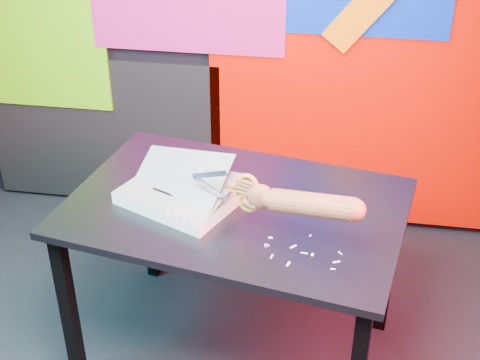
# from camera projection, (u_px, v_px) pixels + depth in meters

# --- Properties ---
(room) EXTENTS (3.01, 3.01, 2.71)m
(room) POSITION_uv_depth(u_px,v_px,m) (153.00, 104.00, 1.82)
(room) COLOR black
(room) RESTS_ON ground
(backdrop) EXTENTS (2.88, 0.05, 2.08)m
(backdrop) POSITION_uv_depth(u_px,v_px,m) (251.00, 53.00, 3.25)
(backdrop) COLOR #CF0C00
(backdrop) RESTS_ON ground
(work_table) EXTENTS (1.36, 1.03, 0.75)m
(work_table) POSITION_uv_depth(u_px,v_px,m) (236.00, 223.00, 2.53)
(work_table) COLOR black
(work_table) RESTS_ON ground
(printout_stack) EXTENTS (0.49, 0.43, 0.21)m
(printout_stack) POSITION_uv_depth(u_px,v_px,m) (179.00, 195.00, 2.49)
(printout_stack) COLOR white
(printout_stack) RESTS_ON work_table
(scissors) EXTENTS (0.25, 0.10, 0.15)m
(scissors) POSITION_uv_depth(u_px,v_px,m) (243.00, 192.00, 2.29)
(scissors) COLOR #B1B3D0
(scissors) RESTS_ON printout_stack
(hand_forearm) EXTENTS (0.43, 0.20, 0.15)m
(hand_forearm) POSITION_uv_depth(u_px,v_px,m) (303.00, 203.00, 2.18)
(hand_forearm) COLOR brown
(hand_forearm) RESTS_ON work_table
(paper_clippings) EXTENTS (0.27, 0.19, 0.00)m
(paper_clippings) POSITION_uv_depth(u_px,v_px,m) (297.00, 252.00, 2.24)
(paper_clippings) COLOR silver
(paper_clippings) RESTS_ON work_table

